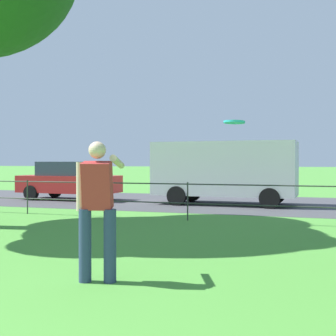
# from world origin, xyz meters

# --- Properties ---
(street_strip) EXTENTS (80.00, 7.44, 0.01)m
(street_strip) POSITION_xyz_m (0.00, 17.00, 0.00)
(street_strip) COLOR #424247
(street_strip) RESTS_ON ground
(park_fence) EXTENTS (29.49, 0.04, 1.00)m
(park_fence) POSITION_xyz_m (-0.00, 11.73, 0.67)
(park_fence) COLOR #333833
(park_fence) RESTS_ON ground
(person_thrower) EXTENTS (0.50, 0.86, 1.78)m
(person_thrower) POSITION_xyz_m (0.53, 5.64, 0.97)
(person_thrower) COLOR navy
(person_thrower) RESTS_ON ground
(frisbee) EXTENTS (0.37, 0.37, 0.04)m
(frisbee) POSITION_xyz_m (2.19, 6.10, 2.02)
(frisbee) COLOR #2DB2C6
(car_red_left) EXTENTS (4.06, 1.93, 1.54)m
(car_red_left) POSITION_xyz_m (-6.35, 16.44, 0.78)
(car_red_left) COLOR red
(car_red_left) RESTS_ON ground
(panel_van_far_left) EXTENTS (5.05, 2.20, 2.24)m
(panel_van_far_left) POSITION_xyz_m (0.08, 16.39, 1.27)
(panel_van_far_left) COLOR silver
(panel_van_far_left) RESTS_ON ground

